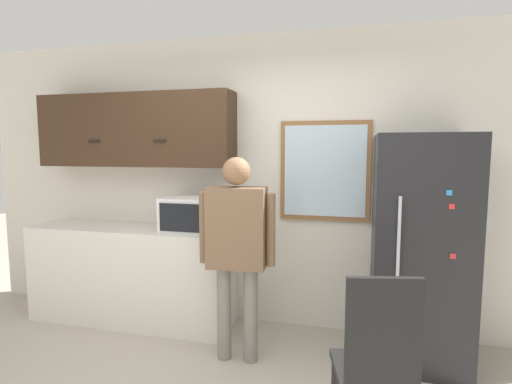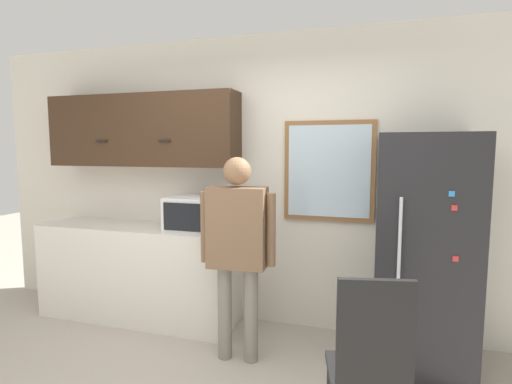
{
  "view_description": "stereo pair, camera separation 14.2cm",
  "coord_description": "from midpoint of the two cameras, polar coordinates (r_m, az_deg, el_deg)",
  "views": [
    {
      "loc": [
        0.87,
        -1.86,
        1.66
      ],
      "look_at": [
        0.14,
        0.97,
        1.34
      ],
      "focal_mm": 28.0,
      "sensor_mm": 36.0,
      "label": 1
    },
    {
      "loc": [
        1.01,
        -1.82,
        1.66
      ],
      "look_at": [
        0.14,
        0.97,
        1.34
      ],
      "focal_mm": 28.0,
      "sensor_mm": 36.0,
      "label": 2
    }
  ],
  "objects": [
    {
      "name": "chair",
      "position": [
        2.36,
        17.81,
        -22.23
      ],
      "size": [
        0.49,
        0.49,
        1.03
      ],
      "rotation": [
        0.0,
        0.0,
        3.36
      ],
      "color": "black",
      "rests_on": "ground_plane"
    },
    {
      "name": "counter",
      "position": [
        4.13,
        -15.43,
        -10.94
      ],
      "size": [
        1.95,
        0.57,
        0.92
      ],
      "color": "silver",
      "rests_on": "ground_plane"
    },
    {
      "name": "refrigerator",
      "position": [
        3.35,
        23.99,
        -7.74
      ],
      "size": [
        0.71,
        0.74,
        1.77
      ],
      "color": "#232326",
      "rests_on": "ground_plane"
    },
    {
      "name": "window",
      "position": [
        3.6,
        11.48,
        2.93
      ],
      "size": [
        0.8,
        0.05,
        0.89
      ],
      "color": "olive"
    },
    {
      "name": "person",
      "position": [
        3.09,
        -1.34,
        -6.71
      ],
      "size": [
        0.59,
        0.25,
        1.6
      ],
      "rotation": [
        0.0,
        0.0,
        0.07
      ],
      "color": "gray",
      "rests_on": "ground_plane"
    },
    {
      "name": "back_wall",
      "position": [
        3.76,
        2.77,
        1.44
      ],
      "size": [
        6.0,
        0.06,
        2.7
      ],
      "color": "silver",
      "rests_on": "ground_plane"
    },
    {
      "name": "microwave",
      "position": [
        3.66,
        -7.05,
        -3.1
      ],
      "size": [
        0.54,
        0.43,
        0.31
      ],
      "color": "white",
      "rests_on": "counter"
    },
    {
      "name": "upper_cabinets",
      "position": [
        4.07,
        -15.01,
        8.46
      ],
      "size": [
        1.95,
        0.33,
        0.69
      ],
      "color": "#3D2819"
    }
  ]
}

